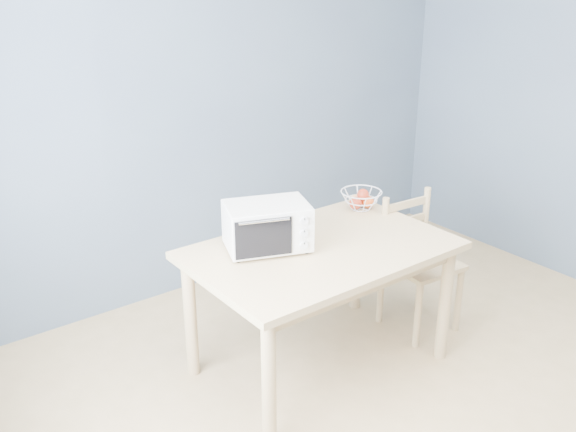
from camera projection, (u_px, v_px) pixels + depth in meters
room at (504, 190)px, 2.65m from camera, size 4.01×4.51×2.61m
dining_table at (321, 264)px, 3.48m from camera, size 1.40×0.90×0.75m
toaster_oven at (264, 226)px, 3.37m from camera, size 0.51×0.43×0.26m
fruit_basket at (361, 199)px, 3.94m from camera, size 0.31×0.31×0.13m
dining_chair at (417, 264)px, 3.99m from camera, size 0.43×0.43×0.85m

